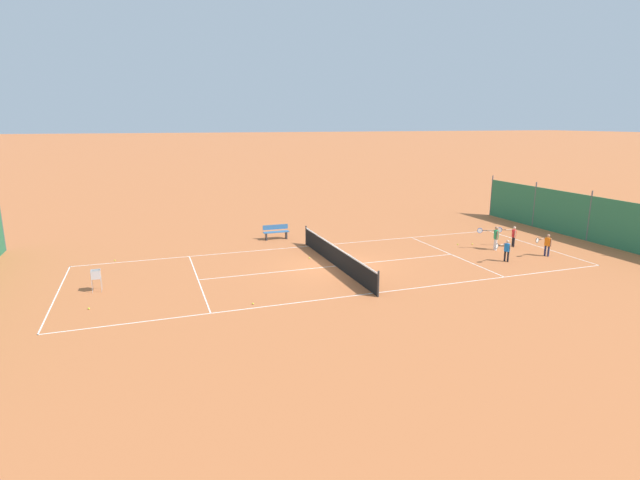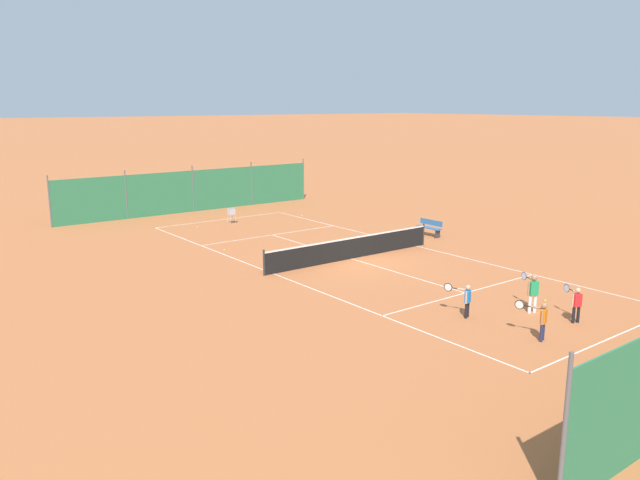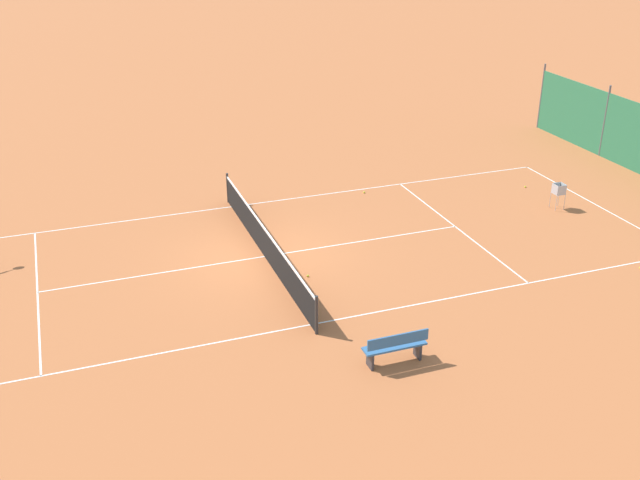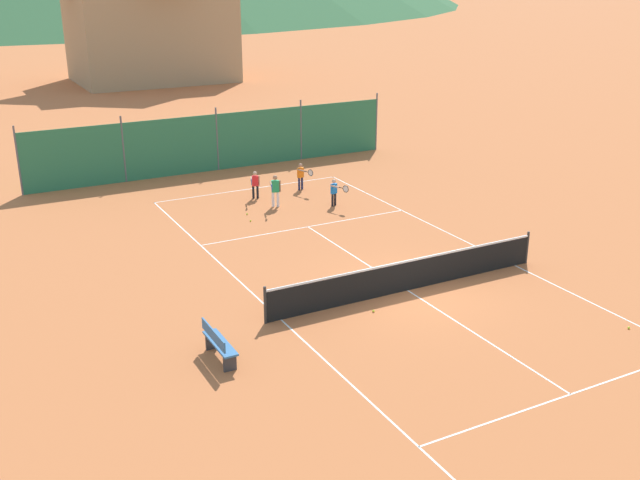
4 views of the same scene
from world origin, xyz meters
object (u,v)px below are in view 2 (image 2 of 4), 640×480
at_px(player_far_baseline, 466,298).
at_px(tennis_ball_alley_left, 368,250).
at_px(player_near_baseline, 533,291).
at_px(courtside_bench, 430,227).
at_px(player_near_service, 541,318).
at_px(tennis_ball_near_corner, 224,250).
at_px(ball_hopper, 231,212).
at_px(tennis_ball_service_box, 198,227).
at_px(tennis_ball_by_net_right, 545,301).
at_px(tennis_net, 352,248).
at_px(player_far_service, 576,302).
at_px(tennis_ball_mid_court, 302,216).
at_px(tennis_ball_alley_right, 528,294).

distance_m(player_far_baseline, tennis_ball_alley_left, 9.65).
relative_size(player_near_baseline, courtside_bench, 0.85).
bearing_deg(player_near_baseline, player_near_service, 39.69).
height_order(tennis_ball_near_corner, ball_hopper, ball_hopper).
bearing_deg(tennis_ball_service_box, tennis_ball_by_net_right, 100.66).
bearing_deg(player_far_baseline, tennis_net, -104.32).
relative_size(tennis_ball_service_box, tennis_ball_near_corner, 1.00).
relative_size(tennis_ball_by_net_right, courtside_bench, 0.04).
height_order(tennis_net, tennis_ball_near_corner, tennis_net).
bearing_deg(player_near_service, ball_hopper, -94.79).
height_order(player_far_baseline, player_near_baseline, player_near_baseline).
xyz_separation_m(player_far_service, tennis_ball_service_box, (2.52, -21.04, -0.63)).
bearing_deg(courtside_bench, tennis_net, 11.27).
distance_m(player_far_service, tennis_ball_near_corner, 15.81).
relative_size(player_far_baseline, tennis_ball_near_corner, 16.45).
bearing_deg(tennis_ball_near_corner, tennis_ball_mid_court, -147.80).
bearing_deg(tennis_ball_alley_right, tennis_ball_near_corner, -67.21).
relative_size(tennis_ball_mid_court, tennis_ball_near_corner, 1.00).
bearing_deg(tennis_ball_service_box, tennis_ball_alley_left, 111.62).
height_order(tennis_ball_mid_court, ball_hopper, ball_hopper).
xyz_separation_m(tennis_ball_by_net_right, ball_hopper, (1.56, -19.14, 0.62)).
distance_m(player_near_baseline, tennis_ball_mid_court, 19.56).
xyz_separation_m(tennis_net, tennis_ball_alley_right, (-1.61, 7.92, -0.47)).
distance_m(tennis_ball_near_corner, courtside_bench, 10.67).
bearing_deg(player_near_baseline, courtside_bench, -121.28).
relative_size(tennis_ball_alley_right, ball_hopper, 0.07).
xyz_separation_m(player_far_baseline, tennis_ball_alley_left, (-3.72, -8.88, -0.61)).
height_order(tennis_ball_alley_right, tennis_ball_near_corner, same).
relative_size(tennis_ball_alley_left, tennis_ball_alley_right, 1.00).
bearing_deg(tennis_ball_alley_right, tennis_ball_by_net_right, 76.04).
relative_size(player_far_service, tennis_ball_alley_right, 17.18).
bearing_deg(ball_hopper, player_near_baseline, 90.55).
bearing_deg(player_near_service, tennis_ball_mid_court, -107.14).
bearing_deg(player_near_baseline, tennis_ball_alley_left, -99.28).
relative_size(player_near_service, tennis_ball_mid_court, 17.37).
bearing_deg(player_near_service, tennis_ball_service_box, -89.19).
bearing_deg(player_far_service, tennis_net, -88.35).
distance_m(tennis_ball_near_corner, ball_hopper, 6.69).
xyz_separation_m(tennis_ball_mid_court, tennis_ball_by_net_right, (3.05, 18.67, 0.00)).
distance_m(tennis_ball_alley_left, tennis_ball_service_box, 10.51).
height_order(player_far_service, tennis_ball_by_net_right, player_far_service).
bearing_deg(player_far_baseline, player_near_baseline, 154.49).
bearing_deg(player_far_baseline, player_far_service, 134.77).
bearing_deg(tennis_ball_alley_right, tennis_ball_service_box, -78.28).
bearing_deg(player_far_service, tennis_ball_near_corner, -75.24).
bearing_deg(player_near_baseline, player_far_service, 100.74).
bearing_deg(player_near_service, tennis_ball_alley_right, -141.40).
bearing_deg(player_near_service, courtside_bench, -124.55).
xyz_separation_m(player_near_service, tennis_ball_by_net_right, (-3.33, -2.00, -0.64)).
height_order(tennis_ball_alley_right, ball_hopper, ball_hopper).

